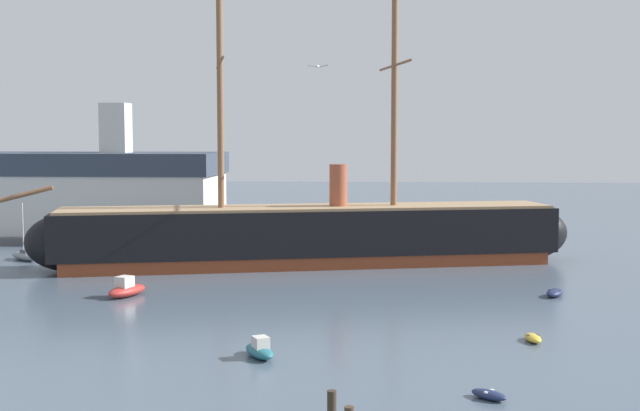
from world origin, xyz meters
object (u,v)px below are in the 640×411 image
(dockside_warehouse_left, at_px, (61,195))
(motorboat_near_centre, at_px, (260,350))
(motorboat_alongside_bow, at_px, (127,289))
(dinghy_foreground_right, at_px, (489,395))
(dinghy_mid_right, at_px, (533,338))
(seagull_in_flight, at_px, (318,66))
(sailboat_far_left, at_px, (25,256))
(mooring_piling_left_pair, at_px, (332,410))
(tall_ship, at_px, (309,235))
(dinghy_alongside_stern, at_px, (555,293))

(dockside_warehouse_left, bearing_deg, motorboat_near_centre, -59.29)
(motorboat_alongside_bow, bearing_deg, dockside_warehouse_left, 117.53)
(dinghy_foreground_right, distance_m, dockside_warehouse_left, 75.56)
(dinghy_foreground_right, relative_size, motorboat_near_centre, 0.62)
(dinghy_mid_right, relative_size, motorboat_alongside_bow, 0.49)
(motorboat_alongside_bow, xyz_separation_m, seagull_in_flight, (16.29, -19.83, 15.40))
(dinghy_mid_right, distance_m, motorboat_alongside_bow, 31.33)
(sailboat_far_left, bearing_deg, mooring_piling_left_pair, -54.07)
(tall_ship, relative_size, dinghy_mid_right, 27.80)
(mooring_piling_left_pair, bearing_deg, motorboat_near_centre, 112.63)
(dinghy_mid_right, distance_m, seagull_in_flight, 21.48)
(mooring_piling_left_pair, bearing_deg, dockside_warehouse_left, 119.42)
(dinghy_foreground_right, distance_m, mooring_piling_left_pair, 8.51)
(motorboat_near_centre, bearing_deg, dockside_warehouse_left, 120.71)
(tall_ship, height_order, dinghy_alongside_stern, tall_ship)
(dinghy_foreground_right, xyz_separation_m, dinghy_mid_right, (4.17, 11.31, 0.01))
(motorboat_alongside_bow, distance_m, dockside_warehouse_left, 42.53)
(dinghy_mid_right, relative_size, dockside_warehouse_left, 0.05)
(motorboat_alongside_bow, relative_size, seagull_in_flight, 3.64)
(dinghy_foreground_right, bearing_deg, dinghy_mid_right, 69.77)
(mooring_piling_left_pair, xyz_separation_m, dockside_warehouse_left, (-36.98, 65.57, 4.39))
(dinghy_alongside_stern, relative_size, sailboat_far_left, 0.48)
(motorboat_near_centre, bearing_deg, dinghy_mid_right, 16.20)
(tall_ship, distance_m, sailboat_far_left, 28.84)
(dinghy_mid_right, relative_size, dinghy_alongside_stern, 0.73)
(dinghy_mid_right, height_order, motorboat_alongside_bow, motorboat_alongside_bow)
(sailboat_far_left, distance_m, seagull_in_flight, 51.85)
(mooring_piling_left_pair, bearing_deg, sailboat_far_left, 125.93)
(seagull_in_flight, bearing_deg, dinghy_mid_right, 31.04)
(dinghy_mid_right, xyz_separation_m, dinghy_alongside_stern, (4.38, 14.52, 0.07))
(motorboat_alongside_bow, bearing_deg, dinghy_mid_right, -23.09)
(dockside_warehouse_left, height_order, seagull_in_flight, dockside_warehouse_left)
(tall_ship, relative_size, dinghy_alongside_stern, 20.31)
(dinghy_foreground_right, bearing_deg, mooring_piling_left_pair, -148.16)
(motorboat_alongside_bow, height_order, dinghy_alongside_stern, motorboat_alongside_bow)
(dinghy_mid_right, xyz_separation_m, sailboat_far_left, (-44.65, 30.11, 0.25))
(dinghy_foreground_right, bearing_deg, dinghy_alongside_stern, 71.68)
(motorboat_near_centre, relative_size, motorboat_alongside_bow, 0.75)
(motorboat_near_centre, xyz_separation_m, dinghy_mid_right, (16.03, 4.66, -0.20))
(motorboat_near_centre, xyz_separation_m, dinghy_alongside_stern, (20.41, 19.17, -0.13))
(motorboat_alongside_bow, distance_m, dinghy_alongside_stern, 33.28)
(dinghy_foreground_right, relative_size, sailboat_far_left, 0.34)
(sailboat_far_left, relative_size, mooring_piling_left_pair, 3.46)
(motorboat_near_centre, bearing_deg, sailboat_far_left, 129.46)
(dinghy_alongside_stern, xyz_separation_m, sailboat_far_left, (-49.03, 15.59, 0.18))
(dinghy_foreground_right, height_order, motorboat_near_centre, motorboat_near_centre)
(mooring_piling_left_pair, bearing_deg, dinghy_foreground_right, 31.84)
(dinghy_foreground_right, height_order, dinghy_mid_right, dinghy_mid_right)
(motorboat_near_centre, distance_m, dinghy_alongside_stern, 28.01)
(dockside_warehouse_left, bearing_deg, dinghy_alongside_stern, -33.76)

